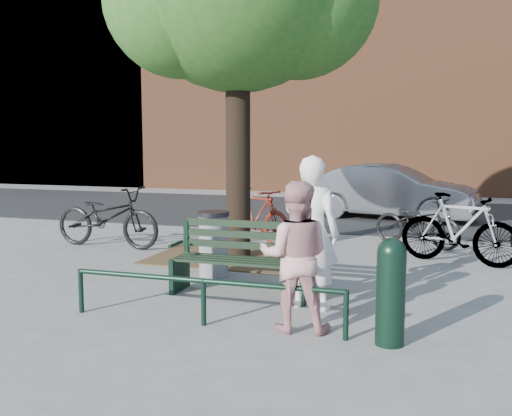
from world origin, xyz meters
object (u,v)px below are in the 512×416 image
(park_bench, at_px, (243,257))
(person_left, at_px, (312,233))
(litter_bin, at_px, (213,244))
(bicycle_c, at_px, (417,222))
(parked_car, at_px, (391,192))
(person_right, at_px, (295,256))
(bollard, at_px, (391,288))

(park_bench, height_order, person_left, person_left)
(litter_bin, height_order, bicycle_c, litter_bin)
(litter_bin, xyz_separation_m, parked_car, (1.97, 6.80, 0.20))
(person_right, distance_m, bicycle_c, 5.29)
(bollard, bearing_deg, litter_bin, 142.00)
(bollard, distance_m, litter_bin, 3.34)
(person_left, xyz_separation_m, parked_car, (0.31, 7.92, -0.21))
(park_bench, distance_m, bollard, 2.30)
(bicycle_c, bearing_deg, litter_bin, 166.43)
(park_bench, distance_m, litter_bin, 1.06)
(bicycle_c, bearing_deg, bollard, -154.74)
(person_right, relative_size, bicycle_c, 0.91)
(litter_bin, relative_size, bicycle_c, 0.55)
(parked_car, bearing_deg, litter_bin, 175.49)
(person_left, distance_m, person_right, 0.80)
(park_bench, height_order, litter_bin, park_bench)
(person_left, height_order, bicycle_c, person_left)
(person_left, relative_size, bicycle_c, 1.05)
(bollard, height_order, bicycle_c, bollard)
(park_bench, bearing_deg, bollard, -33.50)
(bollard, bearing_deg, person_left, 135.99)
(park_bench, relative_size, bollard, 1.68)
(person_right, height_order, parked_car, person_right)
(park_bench, xyz_separation_m, bicycle_c, (1.99, 4.05, -0.03))
(park_bench, xyz_separation_m, parked_car, (1.26, 7.59, 0.20))
(person_left, height_order, bollard, person_left)
(person_right, bearing_deg, litter_bin, -57.82)
(park_bench, bearing_deg, bicycle_c, 63.79)
(person_left, relative_size, litter_bin, 1.90)
(litter_bin, xyz_separation_m, bicycle_c, (2.70, 3.26, -0.03))
(person_right, bearing_deg, bollard, 162.95)
(park_bench, xyz_separation_m, bollard, (1.92, -1.27, 0.08))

